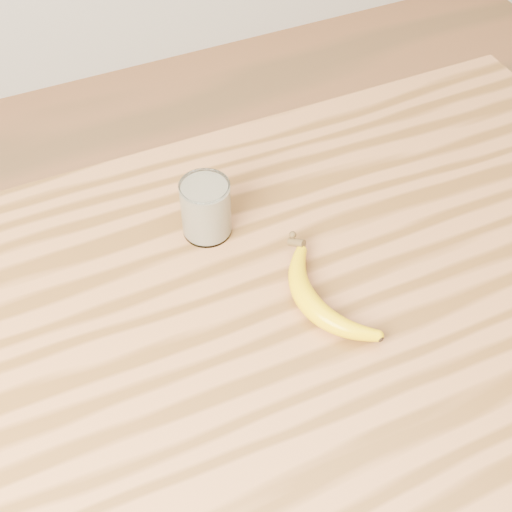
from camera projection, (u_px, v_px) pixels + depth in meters
name	position (u px, v px, depth m)	size (l,w,h in m)	color
room	(350.00, 4.00, 0.71)	(4.04, 4.04, 2.70)	#945D37
table	(314.00, 339.00, 1.14)	(1.20, 0.80, 0.90)	#9B6136
smoothie_glass	(206.00, 208.00, 1.09)	(0.08, 0.08, 0.10)	white
banana	(310.00, 305.00, 1.00)	(0.10, 0.27, 0.03)	#E0AF01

